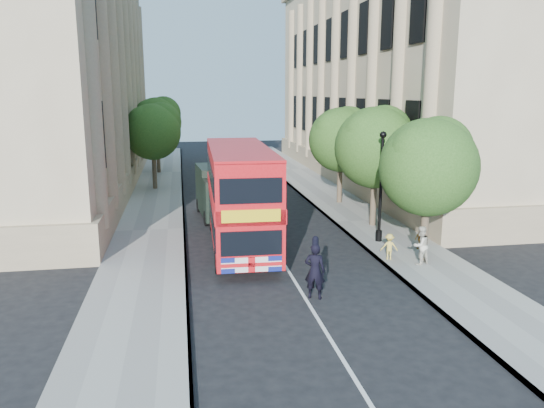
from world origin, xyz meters
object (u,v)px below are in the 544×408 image
lamp_post (381,191)px  woman_pedestrian (421,245)px  double_decker_bus (240,194)px  box_van (219,194)px  police_constable (315,271)px

lamp_post → woman_pedestrian: size_ratio=3.24×
double_decker_bus → lamp_post: bearing=-2.9°
lamp_post → double_decker_bus: 6.54m
box_van → woman_pedestrian: (7.46, -10.02, -0.49)m
lamp_post → woman_pedestrian: (0.40, -3.54, -1.59)m
double_decker_bus → police_constable: 7.01m
box_van → police_constable: box_van is taller
police_constable → double_decker_bus: bearing=-49.7°
double_decker_bus → box_van: 6.09m
box_van → woman_pedestrian: 12.50m
lamp_post → double_decker_bus: bearing=175.5°
police_constable → lamp_post: bearing=-102.9°
police_constable → woman_pedestrian: (5.08, 2.54, -0.07)m
box_van → lamp_post: bearing=-47.1°
double_decker_bus → woman_pedestrian: size_ratio=6.21×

